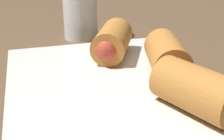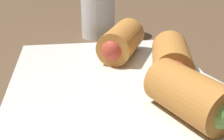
{
  "view_description": "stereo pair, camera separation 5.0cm",
  "coord_description": "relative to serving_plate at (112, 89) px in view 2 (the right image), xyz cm",
  "views": [
    {
      "loc": [
        -32.36,
        12.53,
        21.45
      ],
      "look_at": [
        2.43,
        2.8,
        5.53
      ],
      "focal_mm": 50.0,
      "sensor_mm": 36.0,
      "label": 1
    },
    {
      "loc": [
        -33.37,
        7.63,
        21.45
      ],
      "look_at": [
        2.43,
        2.8,
        5.53
      ],
      "focal_mm": 50.0,
      "sensor_mm": 36.0,
      "label": 2
    }
  ],
  "objects": [
    {
      "name": "serving_plate",
      "position": [
        0.0,
        0.0,
        0.0
      ],
      "size": [
        34.17,
        26.49,
        1.5
      ],
      "color": "silver",
      "rests_on": "table_surface"
    },
    {
      "name": "drinking_glass",
      "position": [
        25.41,
        -0.6,
        6.24
      ],
      "size": [
        6.72,
        6.72,
        14.0
      ],
      "color": "silver",
      "rests_on": "table_surface"
    },
    {
      "name": "roll_front_right",
      "position": [
        9.23,
        -2.42,
        3.28
      ],
      "size": [
        10.52,
        8.62,
        5.09
      ],
      "color": "#B77533",
      "rests_on": "serving_plate"
    },
    {
      "name": "table_surface",
      "position": [
        -2.43,
        -2.8,
        -1.76
      ],
      "size": [
        180.0,
        140.0,
        2.0
      ],
      "color": "brown",
      "rests_on": "ground"
    },
    {
      "name": "roll_back_left",
      "position": [
        1.08,
        -8.13,
        3.28
      ],
      "size": [
        10.48,
        7.13,
        5.09
      ],
      "color": "#B77533",
      "rests_on": "serving_plate"
    },
    {
      "name": "roll_front_left",
      "position": [
        -9.06,
        -7.18,
        3.28
      ],
      "size": [
        10.49,
        8.33,
        5.09
      ],
      "color": "#B77533",
      "rests_on": "serving_plate"
    }
  ]
}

